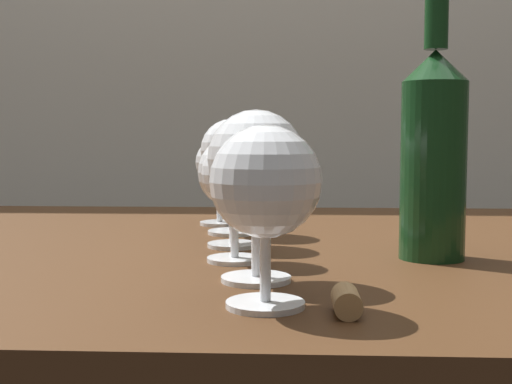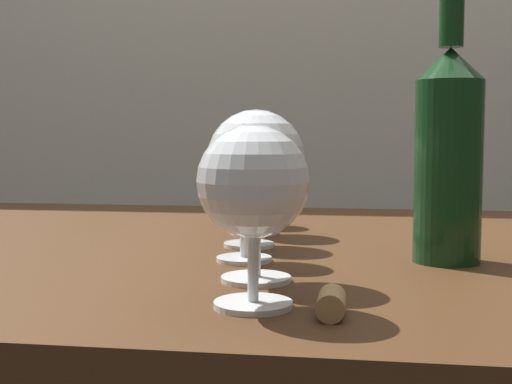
{
  "view_description": "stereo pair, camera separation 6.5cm",
  "coord_description": "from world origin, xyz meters",
  "px_view_note": "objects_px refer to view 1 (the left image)",
  "views": [
    {
      "loc": [
        0.05,
        -0.87,
        0.92
      ],
      "look_at": [
        0.02,
        -0.22,
        0.86
      ],
      "focal_mm": 48.6,
      "sensor_mm": 36.0,
      "label": 1
    },
    {
      "loc": [
        0.11,
        -0.86,
        0.92
      ],
      "look_at": [
        0.02,
        -0.22,
        0.86
      ],
      "focal_mm": 48.6,
      "sensor_mm": 36.0,
      "label": 2
    }
  ],
  "objects_px": {
    "wine_glass_merlot": "(265,184)",
    "wine_glass_white": "(232,152)",
    "wine_bottle": "(434,148)",
    "wine_glass_port": "(256,163)",
    "cork": "(347,301)",
    "wine_glass_cabernet": "(233,174)",
    "wine_glass_amber": "(219,165)",
    "wine_glass_chardonnay": "(234,177)"
  },
  "relations": [
    {
      "from": "wine_glass_merlot",
      "to": "wine_glass_white",
      "type": "relative_size",
      "value": 0.92
    },
    {
      "from": "wine_glass_white",
      "to": "wine_bottle",
      "type": "relative_size",
      "value": 0.5
    },
    {
      "from": "wine_glass_port",
      "to": "cork",
      "type": "bearing_deg",
      "value": -57.24
    },
    {
      "from": "wine_bottle",
      "to": "wine_glass_cabernet",
      "type": "bearing_deg",
      "value": 163.26
    },
    {
      "from": "wine_glass_white",
      "to": "wine_glass_amber",
      "type": "height_order",
      "value": "wine_glass_white"
    },
    {
      "from": "wine_glass_white",
      "to": "wine_bottle",
      "type": "height_order",
      "value": "wine_bottle"
    },
    {
      "from": "wine_glass_chardonnay",
      "to": "wine_glass_cabernet",
      "type": "height_order",
      "value": "wine_glass_cabernet"
    },
    {
      "from": "wine_glass_chardonnay",
      "to": "wine_glass_amber",
      "type": "xyz_separation_m",
      "value": [
        -0.05,
        0.3,
        -0.0
      ]
    },
    {
      "from": "wine_glass_cabernet",
      "to": "wine_glass_chardonnay",
      "type": "bearing_deg",
      "value": -83.98
    },
    {
      "from": "wine_glass_port",
      "to": "wine_glass_amber",
      "type": "height_order",
      "value": "wine_glass_port"
    },
    {
      "from": "wine_glass_amber",
      "to": "wine_bottle",
      "type": "relative_size",
      "value": 0.41
    },
    {
      "from": "wine_glass_cabernet",
      "to": "cork",
      "type": "bearing_deg",
      "value": -70.02
    },
    {
      "from": "wine_glass_cabernet",
      "to": "wine_bottle",
      "type": "relative_size",
      "value": 0.42
    },
    {
      "from": "wine_glass_white",
      "to": "cork",
      "type": "height_order",
      "value": "wine_glass_white"
    },
    {
      "from": "wine_glass_cabernet",
      "to": "wine_glass_amber",
      "type": "distance_m",
      "value": 0.21
    },
    {
      "from": "wine_glass_chardonnay",
      "to": "wine_bottle",
      "type": "distance_m",
      "value": 0.22
    },
    {
      "from": "wine_glass_cabernet",
      "to": "cork",
      "type": "xyz_separation_m",
      "value": [
        0.11,
        -0.32,
        -0.08
      ]
    },
    {
      "from": "wine_glass_port",
      "to": "cork",
      "type": "xyz_separation_m",
      "value": [
        0.08,
        -0.12,
        -0.1
      ]
    },
    {
      "from": "wine_glass_amber",
      "to": "cork",
      "type": "xyz_separation_m",
      "value": [
        0.15,
        -0.52,
        -0.08
      ]
    },
    {
      "from": "wine_glass_port",
      "to": "wine_glass_white",
      "type": "xyz_separation_m",
      "value": [
        -0.05,
        0.31,
        0.0
      ]
    },
    {
      "from": "wine_glass_chardonnay",
      "to": "cork",
      "type": "distance_m",
      "value": 0.26
    },
    {
      "from": "wine_bottle",
      "to": "wine_glass_merlot",
      "type": "bearing_deg",
      "value": -128.3
    },
    {
      "from": "wine_glass_merlot",
      "to": "wine_glass_port",
      "type": "height_order",
      "value": "wine_glass_port"
    },
    {
      "from": "wine_glass_merlot",
      "to": "wine_glass_cabernet",
      "type": "height_order",
      "value": "wine_glass_merlot"
    },
    {
      "from": "wine_glass_amber",
      "to": "cork",
      "type": "bearing_deg",
      "value": -73.68
    },
    {
      "from": "wine_glass_amber",
      "to": "wine_glass_white",
      "type": "bearing_deg",
      "value": -73.88
    },
    {
      "from": "cork",
      "to": "wine_glass_port",
      "type": "bearing_deg",
      "value": 122.76
    },
    {
      "from": "wine_glass_chardonnay",
      "to": "cork",
      "type": "relative_size",
      "value": 3.16
    },
    {
      "from": "wine_glass_white",
      "to": "wine_glass_amber",
      "type": "distance_m",
      "value": 0.1
    },
    {
      "from": "wine_glass_merlot",
      "to": "wine_glass_chardonnay",
      "type": "distance_m",
      "value": 0.2
    },
    {
      "from": "wine_glass_cabernet",
      "to": "wine_glass_amber",
      "type": "relative_size",
      "value": 1.02
    },
    {
      "from": "wine_glass_cabernet",
      "to": "wine_bottle",
      "type": "distance_m",
      "value": 0.24
    },
    {
      "from": "wine_glass_port",
      "to": "wine_glass_cabernet",
      "type": "xyz_separation_m",
      "value": [
        -0.04,
        0.2,
        -0.02
      ]
    },
    {
      "from": "wine_glass_chardonnay",
      "to": "wine_glass_amber",
      "type": "height_order",
      "value": "same"
    },
    {
      "from": "wine_glass_chardonnay",
      "to": "wine_bottle",
      "type": "height_order",
      "value": "wine_bottle"
    },
    {
      "from": "wine_bottle",
      "to": "cork",
      "type": "distance_m",
      "value": 0.29
    },
    {
      "from": "wine_glass_merlot",
      "to": "wine_glass_white",
      "type": "bearing_deg",
      "value": 98.6
    },
    {
      "from": "wine_glass_merlot",
      "to": "wine_bottle",
      "type": "relative_size",
      "value": 0.46
    },
    {
      "from": "wine_glass_merlot",
      "to": "wine_glass_port",
      "type": "xyz_separation_m",
      "value": [
        -0.01,
        0.1,
        0.01
      ]
    },
    {
      "from": "wine_glass_white",
      "to": "wine_bottle",
      "type": "xyz_separation_m",
      "value": [
        0.24,
        -0.18,
        0.01
      ]
    },
    {
      "from": "wine_glass_white",
      "to": "wine_glass_amber",
      "type": "xyz_separation_m",
      "value": [
        -0.03,
        0.09,
        -0.02
      ]
    },
    {
      "from": "wine_glass_chardonnay",
      "to": "wine_bottle",
      "type": "xyz_separation_m",
      "value": [
        0.22,
        0.03,
        0.03
      ]
    }
  ]
}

